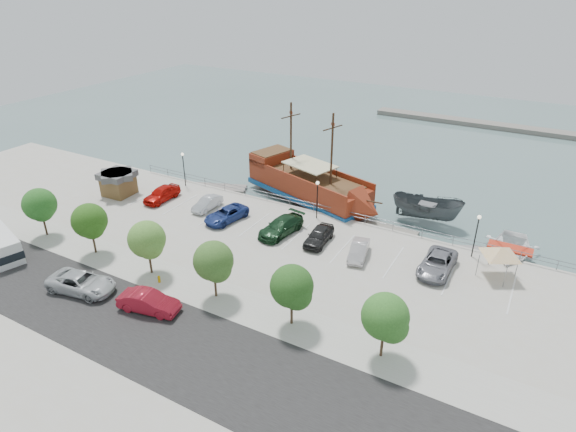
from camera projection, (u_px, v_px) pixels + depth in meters
The scene contains 34 objects.
ground at pixel (287, 254), 46.94m from camera, with size 160.00×160.00×0.00m, color #4D6967.
land_slab at pixel (125, 400), 30.41m from camera, with size 100.00×58.00×1.20m, color #ABA593.
street at pixel (177, 345), 34.02m from camera, with size 100.00×8.00×0.04m, color black.
sidewalk at pixel (226, 300), 38.69m from camera, with size 100.00×4.00×0.05m, color #A9A89B.
seawall_railing at pixel (322, 209), 52.32m from camera, with size 50.00×0.06×1.00m.
far_shore at pixel (487, 125), 85.24m from camera, with size 40.00×3.00×0.80m, color slate.
pirate_ship at pixel (316, 189), 56.10m from camera, with size 19.09×10.35×11.83m.
patrol_boat at pixel (427, 211), 52.14m from camera, with size 2.85×7.58×2.94m, color #464C4F.
speedboat at pixel (509, 252), 45.84m from camera, with size 5.10×7.15×1.48m, color white.
dock_west at pixel (216, 188), 60.70m from camera, with size 7.55×2.16×0.43m, color gray.
dock_mid at pixel (384, 229), 51.09m from camera, with size 6.98×1.99×0.40m, color gray.
dock_east at pixel (480, 252), 46.88m from camera, with size 6.30×1.80×0.36m, color gray.
shed at pixel (118, 182), 56.42m from camera, with size 3.61×3.61×2.83m.
canopy_tent at pixel (502, 247), 40.54m from camera, with size 4.86×4.86×3.26m.
street_van at pixel (81, 283), 39.45m from camera, with size 2.64×5.73×1.59m, color #B8BCBF.
street_sedan at pixel (149, 302), 37.12m from camera, with size 1.70×4.88×1.61m, color maroon.
shuttle_bus at pixel (0, 244), 44.39m from camera, with size 6.85×4.09×2.28m.
fire_hydrant at pixel (159, 279), 40.68m from camera, with size 0.24×0.24×0.69m.
lamp_post_left at pixel (183, 163), 58.04m from camera, with size 0.36×0.36×4.28m.
lamp_post_mid at pixel (317, 193), 50.22m from camera, with size 0.36×0.36×4.28m.
lamp_post_right at pixel (477, 229), 43.27m from camera, with size 0.36×0.36×4.28m.
tree_a at pixel (40, 206), 46.64m from camera, with size 3.30×3.20×5.00m.
tree_b at pixel (90, 222), 43.60m from camera, with size 3.30×3.20×5.00m.
tree_c at pixel (148, 241), 40.56m from camera, with size 3.30×3.20×5.00m.
tree_d at pixel (214, 263), 37.52m from camera, with size 3.30×3.20×5.00m.
tree_e at pixel (293, 288), 34.48m from camera, with size 3.30×3.20×5.00m.
tree_f at pixel (387, 319), 31.44m from camera, with size 3.30×3.20×5.00m.
parked_car_a at pixel (162, 194), 55.25m from camera, with size 1.95×4.84×1.65m, color #B40C06.
parked_car_b at pixel (207, 203), 53.26m from camera, with size 1.42×4.06×1.34m, color #B0B6BB.
parked_car_c at pixel (226, 214), 50.76m from camera, with size 2.36×5.13×1.42m, color navy.
parked_car_d at pixel (281, 226), 48.14m from camera, with size 2.27×5.58×1.62m, color #14351C.
parked_car_e at pixel (319, 236), 46.53m from camera, with size 1.84×4.57×1.56m, color black.
parked_car_f at pixel (359, 250), 44.23m from camera, with size 1.46×4.19×1.38m, color beige.
parked_car_g at pixel (437, 263), 42.09m from camera, with size 2.57×5.58×1.55m, color gray.
Camera 1 is at (19.67, -35.05, 23.54)m, focal length 30.00 mm.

